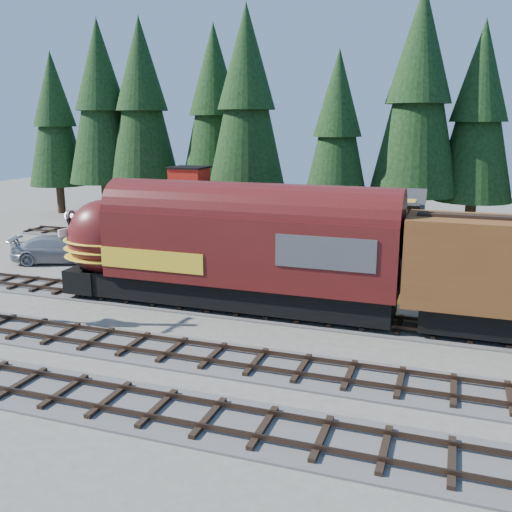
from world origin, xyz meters
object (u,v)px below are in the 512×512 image
(pickup_truck_b, at_px, (59,249))
(caboose, at_px, (179,208))
(locomotive, at_px, (214,253))
(pickup_truck_a, at_px, (164,271))
(depot, at_px, (307,230))

(pickup_truck_b, bearing_deg, caboose, -49.59)
(locomotive, bearing_deg, pickup_truck_b, 158.76)
(caboose, height_order, pickup_truck_a, caboose)
(caboose, bearing_deg, depot, -31.75)
(locomotive, distance_m, pickup_truck_b, 14.57)
(locomotive, distance_m, caboose, 16.65)
(caboose, xyz_separation_m, pickup_truck_b, (-4.46, -8.77, -1.78))
(depot, xyz_separation_m, pickup_truck_a, (-7.46, -3.76, -2.15))
(depot, height_order, caboose, caboose)
(caboose, bearing_deg, pickup_truck_a, -67.49)
(depot, relative_size, locomotive, 0.72)
(pickup_truck_b, bearing_deg, pickup_truck_a, -127.90)
(depot, xyz_separation_m, locomotive, (-3.12, -6.50, -0.18))
(pickup_truck_a, xyz_separation_m, pickup_truck_b, (-9.13, 2.49, 0.06))
(locomotive, bearing_deg, caboose, 122.75)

